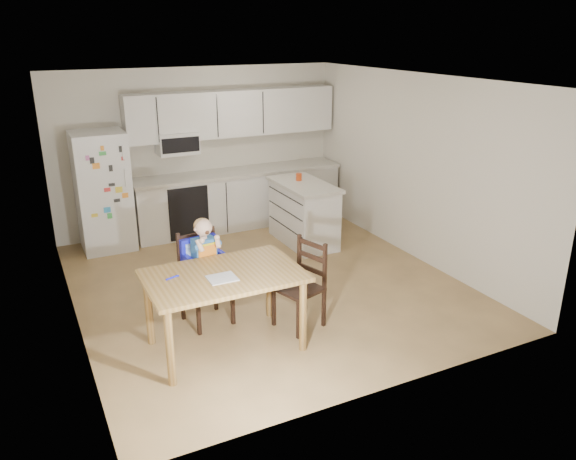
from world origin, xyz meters
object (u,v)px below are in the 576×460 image
(red_cup, at_px, (299,177))
(kitchen_island, at_px, (303,213))
(chair_booster, at_px, (203,260))
(chair_side, at_px, (305,278))
(refrigerator, at_px, (103,191))
(dining_table, at_px, (224,284))

(red_cup, bearing_deg, kitchen_island, -91.02)
(red_cup, distance_m, chair_booster, 2.76)
(kitchen_island, xyz_separation_m, chair_side, (-1.13, -2.18, 0.07))
(kitchen_island, bearing_deg, red_cup, 88.98)
(red_cup, xyz_separation_m, chair_side, (-1.13, -2.34, -0.44))
(refrigerator, distance_m, chair_booster, 2.79)
(kitchen_island, bearing_deg, dining_table, -132.54)
(red_cup, xyz_separation_m, dining_table, (-2.07, -2.41, -0.28))
(refrigerator, xyz_separation_m, chair_booster, (0.58, -2.72, -0.13))
(red_cup, bearing_deg, chair_side, -115.82)
(chair_side, bearing_deg, red_cup, 137.12)
(chair_side, bearing_deg, chair_booster, -136.80)
(dining_table, relative_size, chair_booster, 1.26)
(kitchen_island, xyz_separation_m, chair_booster, (-2.07, -1.63, 0.25))
(refrigerator, distance_m, dining_table, 3.40)
(red_cup, distance_m, chair_side, 2.63)
(red_cup, height_order, chair_side, red_cup)
(refrigerator, relative_size, red_cup, 15.85)
(red_cup, distance_m, dining_table, 3.19)
(red_cup, bearing_deg, refrigerator, 160.75)
(kitchen_island, bearing_deg, refrigerator, 157.71)
(kitchen_island, distance_m, chair_side, 2.45)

